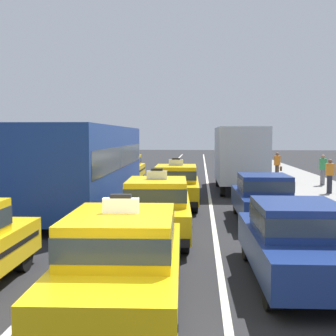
# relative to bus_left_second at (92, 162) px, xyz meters

# --- Properties ---
(lane_stripe_left_center) EXTENTS (0.14, 80.00, 0.01)m
(lane_stripe_left_center) POSITION_rel_bus_left_second_xyz_m (1.57, 8.45, -1.82)
(lane_stripe_left_center) COLOR silver
(lane_stripe_left_center) RESTS_ON ground
(lane_stripe_center_right) EXTENTS (0.14, 80.00, 0.01)m
(lane_stripe_center_right) POSITION_rel_bus_left_second_xyz_m (4.77, 8.45, -1.82)
(lane_stripe_center_right) COLOR silver
(lane_stripe_center_right) RESTS_ON ground
(sidewalk_curb) EXTENTS (4.00, 90.00, 0.15)m
(sidewalk_curb) POSITION_rel_bus_left_second_xyz_m (10.37, 3.45, -1.74)
(sidewalk_curb) COLOR gray
(sidewalk_curb) RESTS_ON ground
(bus_left_second) EXTENTS (2.77, 11.25, 3.22)m
(bus_left_second) POSITION_rel_bus_left_second_xyz_m (0.00, 0.00, 0.00)
(bus_left_second) COLOR black
(bus_left_second) RESTS_ON ground
(taxi_left_third) EXTENTS (1.89, 4.59, 1.96)m
(taxi_left_third) POSITION_rel_bus_left_second_xyz_m (-0.20, 9.26, -0.94)
(taxi_left_third) COLOR black
(taxi_left_third) RESTS_ON ground
(taxi_center_nearest) EXTENTS (1.99, 4.63, 1.96)m
(taxi_center_nearest) POSITION_rel_bus_left_second_xyz_m (3.12, -10.21, -0.94)
(taxi_center_nearest) COLOR black
(taxi_center_nearest) RESTS_ON ground
(taxi_center_second) EXTENTS (2.04, 4.64, 1.96)m
(taxi_center_second) POSITION_rel_bus_left_second_xyz_m (3.15, -5.06, -0.94)
(taxi_center_second) COLOR black
(taxi_center_second) RESTS_ON ground
(taxi_center_third) EXTENTS (1.92, 4.60, 1.96)m
(taxi_center_third) POSITION_rel_bus_left_second_xyz_m (3.36, 0.42, -0.94)
(taxi_center_third) COLOR black
(taxi_center_third) RESTS_ON ground
(sedan_right_nearest) EXTENTS (1.87, 4.34, 1.58)m
(sedan_right_nearest) POSITION_rel_bus_left_second_xyz_m (6.22, -8.42, -0.97)
(sedan_right_nearest) COLOR black
(sedan_right_nearest) RESTS_ON ground
(sedan_right_second) EXTENTS (1.82, 4.32, 1.58)m
(sedan_right_second) POSITION_rel_bus_left_second_xyz_m (6.43, -2.52, -0.97)
(sedan_right_second) COLOR black
(sedan_right_second) RESTS_ON ground
(box_truck_right_third) EXTENTS (2.37, 6.99, 3.27)m
(box_truck_right_third) POSITION_rel_bus_left_second_xyz_m (6.31, 5.79, -0.04)
(box_truck_right_third) COLOR black
(box_truck_right_third) RESTS_ON ground
(pedestrian_near_crosswalk) EXTENTS (0.36, 0.24, 1.62)m
(pedestrian_near_crosswalk) POSITION_rel_bus_left_second_xyz_m (10.38, 3.69, -0.85)
(pedestrian_near_crosswalk) COLOR #23232D
(pedestrian_near_crosswalk) RESTS_ON sidewalk_curb
(pedestrian_mid_block) EXTENTS (0.36, 0.24, 1.67)m
(pedestrian_mid_block) POSITION_rel_bus_left_second_xyz_m (10.99, 7.06, -0.82)
(pedestrian_mid_block) COLOR slate
(pedestrian_mid_block) RESTS_ON sidewalk_curb
(pedestrian_by_storefront) EXTENTS (0.47, 0.24, 1.65)m
(pedestrian_by_storefront) POSITION_rel_bus_left_second_xyz_m (9.15, 10.43, -0.84)
(pedestrian_by_storefront) COLOR #473828
(pedestrian_by_storefront) RESTS_ON sidewalk_curb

